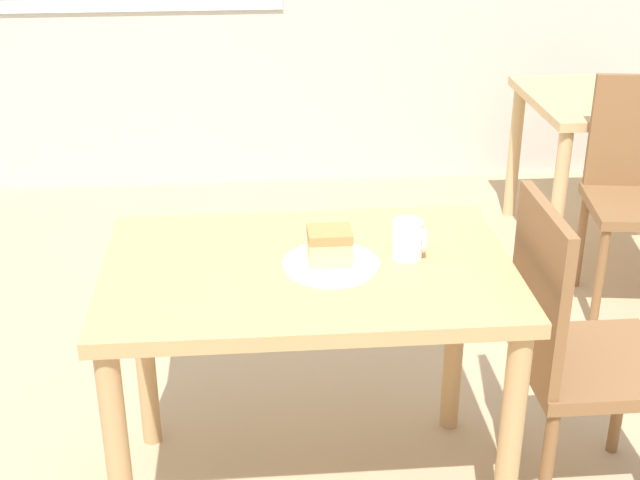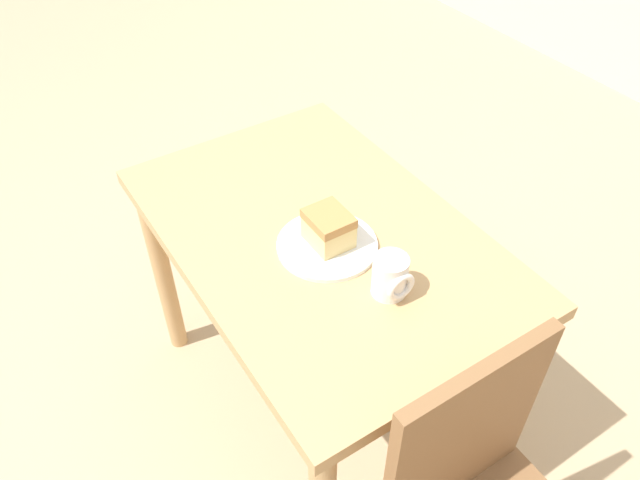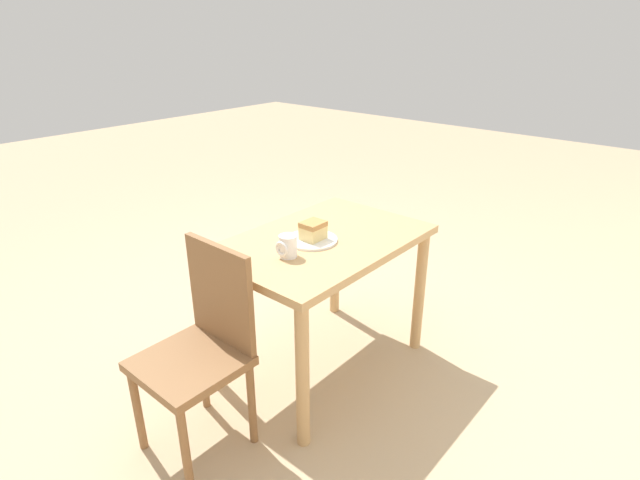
{
  "view_description": "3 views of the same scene",
  "coord_description": "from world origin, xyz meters",
  "px_view_note": "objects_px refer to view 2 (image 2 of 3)",
  "views": [
    {
      "loc": [
        -0.18,
        -1.65,
        1.79
      ],
      "look_at": [
        -0.01,
        0.4,
        0.84
      ],
      "focal_mm": 50.0,
      "sensor_mm": 36.0,
      "label": 1
    },
    {
      "loc": [
        0.97,
        -0.23,
        1.83
      ],
      "look_at": [
        0.01,
        0.39,
        0.78
      ],
      "focal_mm": 35.0,
      "sensor_mm": 36.0,
      "label": 2
    },
    {
      "loc": [
        1.69,
        1.89,
        1.74
      ],
      "look_at": [
        0.01,
        0.45,
        0.78
      ],
      "focal_mm": 28.0,
      "sensor_mm": 36.0,
      "label": 3
    }
  ],
  "objects_px": {
    "plate": "(327,245)",
    "cake_slice": "(329,228)",
    "dining_table_near": "(320,263)",
    "coffee_mug": "(391,277)"
  },
  "relations": [
    {
      "from": "plate",
      "to": "cake_slice",
      "type": "xyz_separation_m",
      "value": [
        -0.0,
        0.01,
        0.05
      ]
    },
    {
      "from": "dining_table_near",
      "to": "cake_slice",
      "type": "height_order",
      "value": "cake_slice"
    },
    {
      "from": "plate",
      "to": "cake_slice",
      "type": "bearing_deg",
      "value": 121.82
    },
    {
      "from": "plate",
      "to": "cake_slice",
      "type": "height_order",
      "value": "cake_slice"
    },
    {
      "from": "dining_table_near",
      "to": "plate",
      "type": "distance_m",
      "value": 0.14
    },
    {
      "from": "dining_table_near",
      "to": "cake_slice",
      "type": "distance_m",
      "value": 0.18
    },
    {
      "from": "coffee_mug",
      "to": "plate",
      "type": "bearing_deg",
      "value": -169.96
    },
    {
      "from": "plate",
      "to": "coffee_mug",
      "type": "height_order",
      "value": "coffee_mug"
    },
    {
      "from": "dining_table_near",
      "to": "plate",
      "type": "xyz_separation_m",
      "value": [
        0.06,
        -0.02,
        0.12
      ]
    },
    {
      "from": "coffee_mug",
      "to": "dining_table_near",
      "type": "bearing_deg",
      "value": -175.66
    }
  ]
}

